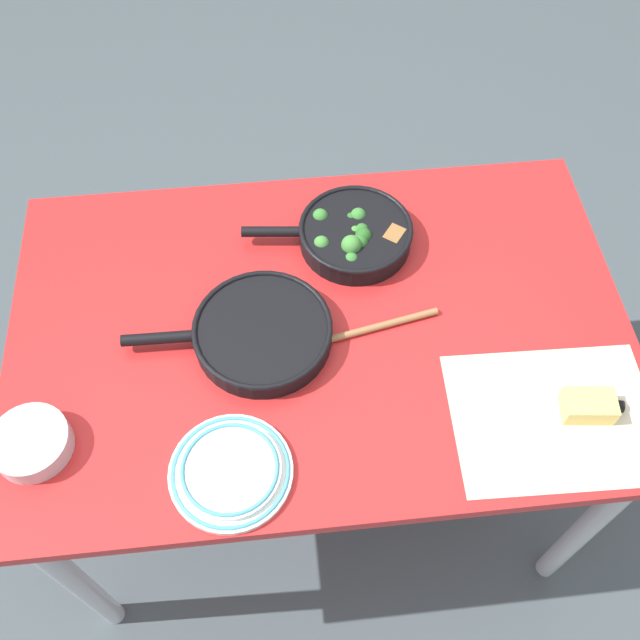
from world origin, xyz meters
The scene contains 10 objects.
ground_plane centered at (0.00, 0.00, 0.00)m, with size 14.00×14.00×0.00m, color #424C51.
dining_table_red centered at (0.00, 0.00, 0.69)m, with size 1.29×0.84×0.77m.
skillet_broccoli centered at (0.10, 0.21, 0.80)m, with size 0.38×0.25×0.07m.
skillet_eggs centered at (-0.12, -0.02, 0.80)m, with size 0.43×0.28×0.05m.
wooden_spoon centered at (0.03, -0.04, 0.78)m, with size 0.36×0.10×0.02m.
parchment_sheet centered at (0.42, -0.26, 0.77)m, with size 0.40×0.31×0.00m.
grater_knife centered at (0.48, -0.24, 0.78)m, with size 0.22×0.08×0.02m.
cheese_block centered at (0.49, -0.25, 0.80)m, with size 0.10×0.07×0.05m.
dinner_plate_stack centered at (-0.20, -0.30, 0.79)m, with size 0.23×0.23×0.03m.
prep_bowl_steel centered at (-0.56, -0.22, 0.79)m, with size 0.15×0.15×0.04m.
Camera 1 is at (-0.08, -0.80, 2.02)m, focal length 40.00 mm.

